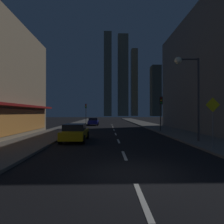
{
  "coord_description": "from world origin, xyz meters",
  "views": [
    {
      "loc": [
        -0.94,
        -6.97,
        2.34
      ],
      "look_at": [
        0.0,
        29.04,
        2.55
      ],
      "focal_mm": 29.71,
      "sensor_mm": 36.0,
      "label": 1
    }
  ],
  "objects": [
    {
      "name": "skyscraper_distant_tall",
      "position": [
        -0.52,
        138.1,
        32.74
      ],
      "size": [
        5.95,
        7.02,
        65.48
      ],
      "primitive_type": "cube",
      "color": "#5E5946",
      "rests_on": "ground"
    },
    {
      "name": "car_parked_near",
      "position": [
        -3.6,
        8.43,
        0.74
      ],
      "size": [
        1.98,
        4.24,
        1.45
      ],
      "color": "gold",
      "rests_on": "ground"
    },
    {
      "name": "traffic_light_near_right",
      "position": [
        5.5,
        15.09,
        3.19
      ],
      "size": [
        0.32,
        0.48,
        4.2
      ],
      "color": "#2D2D2D",
      "rests_on": "sidewalk_right"
    },
    {
      "name": "skyscraper_distant_mid",
      "position": [
        11.97,
        143.92,
        33.14
      ],
      "size": [
        8.31,
        6.9,
        66.29
      ],
      "primitive_type": "cube",
      "color": "#5F5B47",
      "rests_on": "ground"
    },
    {
      "name": "sidewalk_right",
      "position": [
        7.0,
        32.0,
        0.07
      ],
      "size": [
        4.0,
        76.0,
        0.15
      ],
      "primitive_type": "cube",
      "color": "#605E59",
      "rests_on": "ground"
    },
    {
      "name": "pedestrian_crossing_sign",
      "position": [
        5.6,
        4.33,
        2.02
      ],
      "size": [
        0.91,
        0.08,
        3.15
      ],
      "color": "slate",
      "rests_on": "sidewalk_right"
    },
    {
      "name": "skyscraper_distant_short",
      "position": [
        22.79,
        154.47,
        29.03
      ],
      "size": [
        5.28,
        7.92,
        58.06
      ],
      "primitive_type": "cube",
      "color": "brown",
      "rests_on": "ground"
    },
    {
      "name": "lane_marking_center",
      "position": [
        0.0,
        13.6,
        0.01
      ],
      "size": [
        0.16,
        33.4,
        0.01
      ],
      "color": "silver",
      "rests_on": "ground"
    },
    {
      "name": "traffic_light_far_left",
      "position": [
        -5.5,
        32.85,
        3.19
      ],
      "size": [
        0.32,
        0.48,
        4.2
      ],
      "color": "#2D2D2D",
      "rests_on": "sidewalk_left"
    },
    {
      "name": "ground_plane",
      "position": [
        0.0,
        32.0,
        -0.05
      ],
      "size": [
        78.0,
        136.0,
        0.1
      ],
      "primitive_type": "cube",
      "color": "black"
    },
    {
      "name": "skyscraper_distant_slender",
      "position": [
        36.65,
        135.54,
        19.43
      ],
      "size": [
        7.12,
        8.91,
        38.86
      ],
      "primitive_type": "cube",
      "color": "#3F3C2F",
      "rests_on": "ground"
    },
    {
      "name": "fire_hydrant_far_left",
      "position": [
        -5.9,
        18.69,
        0.45
      ],
      "size": [
        0.42,
        0.3,
        0.65
      ],
      "color": "red",
      "rests_on": "sidewalk_left"
    },
    {
      "name": "sidewalk_left",
      "position": [
        -7.0,
        32.0,
        0.07
      ],
      "size": [
        4.0,
        76.0,
        0.15
      ],
      "primitive_type": "cube",
      "color": "#605E59",
      "rests_on": "ground"
    },
    {
      "name": "street_lamp_right",
      "position": [
        5.38,
        7.33,
        5.07
      ],
      "size": [
        1.96,
        0.56,
        6.58
      ],
      "color": "#38383D",
      "rests_on": "sidewalk_right"
    },
    {
      "name": "car_parked_far",
      "position": [
        -3.6,
        28.78,
        0.74
      ],
      "size": [
        1.98,
        4.24,
        1.45
      ],
      "color": "navy",
      "rests_on": "ground"
    }
  ]
}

